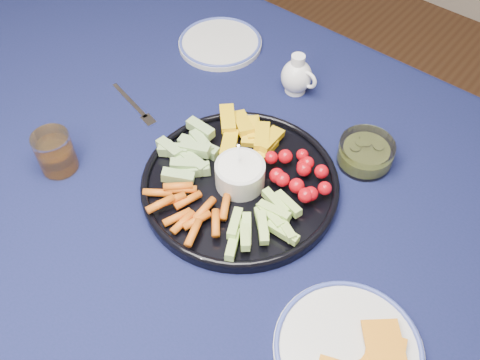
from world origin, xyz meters
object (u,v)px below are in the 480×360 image
Objects in this scene: pickle_bowl at (365,154)px; crudite_platter at (239,181)px; creamer_pitcher at (297,76)px; dining_table at (221,218)px; cheese_plate at (349,348)px; side_plate_extra at (220,43)px; juice_tumbler at (56,154)px.

crudite_platter is at bearing -125.23° from pickle_bowl.
dining_table is at bearing -80.46° from creamer_pitcher.
creamer_pitcher is 0.41× the size of cheese_plate.
cheese_plate is 1.14× the size of side_plate_extra.
crudite_platter is 0.29m from creamer_pitcher.
creamer_pitcher is 0.57m from cheese_plate.
creamer_pitcher reaches higher than juice_tumbler.
dining_table is 7.71× the size of cheese_plate.
dining_table is 4.72× the size of crudite_platter.
side_plate_extra is (-0.30, 0.30, -0.01)m from crudite_platter.
crudite_platter reaches higher than juice_tumbler.
creamer_pitcher is 0.47× the size of side_plate_extra.
cheese_plate is (0.31, -0.13, -0.01)m from crudite_platter.
dining_table is at bearing -134.12° from crudite_platter.
cheese_plate is (0.17, -0.33, -0.01)m from pickle_bowl.
juice_tumbler is 0.42× the size of side_plate_extra.
crudite_platter reaches higher than creamer_pitcher.
dining_table is 16.31× the size of pickle_bowl.
crudite_platter is 1.63× the size of cheese_plate.
crudite_platter reaches higher than pickle_bowl.
creamer_pitcher is at bearing 64.82° from juice_tumbler.
pickle_bowl reaches higher than dining_table.
creamer_pitcher is 0.50m from juice_tumbler.
side_plate_extra is (-0.22, 0.02, -0.03)m from creamer_pitcher.
crudite_platter is 0.34m from juice_tumbler.
dining_table is at bearing 29.13° from juice_tumbler.
crudite_platter is 0.24m from pickle_bowl.
creamer_pitcher is 0.87× the size of pickle_bowl.
pickle_bowl is at bearing -20.68° from creamer_pitcher.
cheese_plate reaches higher than dining_table.
creamer_pitcher reaches higher than dining_table.
cheese_plate is at bearing -17.64° from dining_table.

